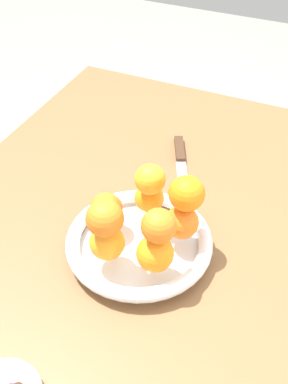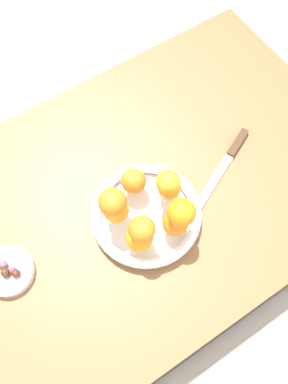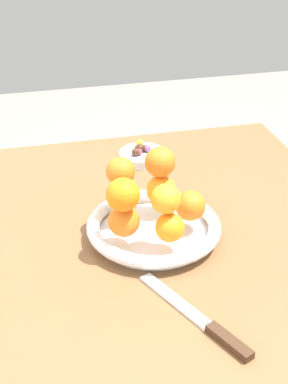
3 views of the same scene
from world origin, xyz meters
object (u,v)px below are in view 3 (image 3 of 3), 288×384
Objects in this scene: candy_dish at (142,156)px; orange_3 at (170,228)px; candy_ball_2 at (143,148)px; knife at (202,321)px; orange_4 at (190,206)px; dining_table at (192,285)px; orange_6 at (166,200)px; fruit_bowl at (154,228)px; candy_ball_1 at (147,148)px; candy_ball_5 at (136,152)px; orange_5 at (121,171)px; orange_2 at (124,221)px; orange_1 at (122,197)px; candy_ball_0 at (140,143)px; candy_ball_3 at (140,148)px; orange_8 at (123,195)px; orange_0 at (161,190)px; orange_7 at (160,162)px; candy_ball_4 at (139,152)px; candy_ball_6 at (138,149)px.

candy_dish is 0.42m from orange_3.
knife is at bearing 175.69° from candy_ball_2.
candy_dish is 0.36m from orange_4.
knife reaches higher than dining_table.
candy_ball_2 reaches higher than knife.
candy_dish is 2.07× the size of orange_6.
fruit_bowl and candy_ball_1 have the same top height.
candy_ball_5 is (0.34, 0.03, -0.04)m from orange_4.
candy_ball_5 is at bearing 126.84° from candy_ball_2.
orange_5 is 1.03× the size of orange_6.
knife is (-0.60, 0.04, -0.01)m from candy_dish.
orange_5 is (0.08, -0.01, 0.06)m from orange_2.
orange_3 is 0.97× the size of orange_5.
knife is (-0.23, -0.08, -0.07)m from orange_2.
orange_1 is 0.29m from candy_ball_5.
candy_dish is at bearing -7.35° from orange_6.
candy_ball_0 is 1.01× the size of candy_ball_3.
orange_4 is 0.96× the size of orange_8.
orange_0 is (0.12, 0.03, 0.16)m from dining_table.
candy_ball_4 is at bearing -3.79° from orange_7.
candy_ball_4 is at bearing -74.66° from candy_ball_5.
orange_1 is 0.14m from orange_6.
knife is (-0.19, -0.00, -0.06)m from orange_3.
orange_7 is at bearing 173.48° from candy_ball_2.
orange_2 is 3.47× the size of candy_ball_2.
orange_2 is 3.73× the size of candy_ball_4.
orange_1 is at bearing 156.66° from candy_ball_1.
orange_0 is 1.11× the size of orange_3.
candy_ball_2 is at bearing -4.31° from knife.
candy_ball_5 is (0.39, -0.03, -0.09)m from orange_6.
candy_ball_3 is (0.38, -0.12, -0.04)m from orange_2.
candy_ball_5 is at bearing 152.28° from candy_ball_6.
knife is at bearing 176.95° from candy_ball_6.
orange_5 reaches higher than orange_2.
candy_ball_5 is (-0.02, 0.02, -0.00)m from candy_ball_3.
orange_6 reaches higher than candy_dish.
orange_1 is 3.02× the size of candy_ball_0.
orange_1 is 0.29m from candy_ball_4.
knife is (-0.60, 0.06, -0.03)m from candy_ball_1.
orange_1 is at bearing 62.91° from orange_4.
orange_3 reaches higher than candy_ball_6.
knife is (-0.60, 0.05, -0.03)m from candy_ball_2.
candy_ball_5 is at bearing 141.48° from candy_ball_3.
orange_8 is at bearing 163.78° from candy_ball_5.
candy_ball_4 is at bearing 116.96° from candy_ball_1.
orange_1 reaches higher than candy_ball_4.
orange_7 is (0.13, -0.02, 0.01)m from orange_6.
orange_4 is 3.29× the size of candy_ball_1.
candy_ball_6 is (0.00, 0.01, -0.00)m from candy_ball_2.
candy_ball_0 is (0.30, -0.03, -0.10)m from orange_7.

